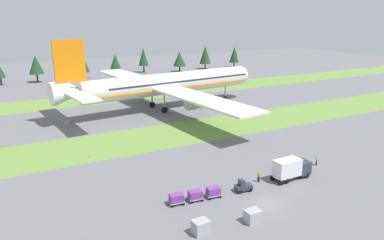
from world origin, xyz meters
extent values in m
plane|color=slate|center=(0.00, 0.00, 0.00)|extent=(400.00, 400.00, 0.00)
cube|color=olive|center=(0.00, 35.67, 0.00)|extent=(320.00, 16.52, 0.01)
cube|color=olive|center=(0.00, 80.71, 0.00)|extent=(320.00, 16.52, 0.01)
cylinder|color=silver|center=(11.96, 58.19, 7.39)|extent=(52.80, 11.64, 6.03)
sphere|color=silver|center=(38.03, 61.01, 7.39)|extent=(5.91, 5.91, 5.91)
cone|color=silver|center=(-16.66, 55.09, 7.84)|extent=(9.52, 6.66, 5.73)
cube|color=orange|center=(11.96, 58.19, 6.33)|extent=(51.54, 11.62, 0.36)
cube|color=#283342|center=(15.14, 58.53, 8.14)|extent=(46.44, 11.01, 0.44)
cube|color=silver|center=(6.56, 78.33, 6.79)|extent=(12.05, 35.87, 0.54)
cylinder|color=#A3A3A8|center=(8.37, 73.22, 4.80)|extent=(5.44, 3.85, 3.32)
cube|color=silver|center=(10.99, 37.36, 6.79)|extent=(12.05, 35.87, 0.54)
cylinder|color=#A3A3A8|center=(11.67, 42.74, 4.80)|extent=(5.44, 3.85, 3.32)
cube|color=silver|center=(-16.91, 63.32, 8.29)|extent=(6.01, 13.22, 0.38)
cube|color=silver|center=(-15.14, 47.00, 8.29)|extent=(6.01, 13.22, 0.38)
cube|color=orange|center=(-16.02, 55.16, 15.53)|extent=(7.51, 1.45, 10.25)
cylinder|color=#A3A3A8|center=(32.31, 60.39, 3.54)|extent=(0.44, 0.44, 5.88)
cylinder|color=black|center=(32.31, 60.39, 0.60)|extent=(1.24, 0.55, 1.20)
cylinder|color=#A3A3A8|center=(7.39, 61.33, 3.67)|extent=(0.44, 0.44, 5.63)
cylinder|color=black|center=(7.39, 61.33, 0.85)|extent=(1.75, 0.77, 1.70)
cylinder|color=#A3A3A8|center=(8.17, 54.14, 3.67)|extent=(0.44, 0.44, 5.63)
cylinder|color=black|center=(8.17, 54.14, 0.85)|extent=(1.75, 0.77, 1.70)
cube|color=#2D333D|center=(-0.47, 4.99, 0.69)|extent=(2.73, 1.59, 0.77)
cube|color=#283342|center=(-0.86, 5.04, 1.52)|extent=(0.82, 1.16, 0.90)
cylinder|color=black|center=(0.50, 5.44, 0.30)|extent=(0.62, 0.27, 0.60)
cylinder|color=black|center=(0.37, 4.34, 0.30)|extent=(0.62, 0.27, 0.60)
cylinder|color=black|center=(-1.31, 5.65, 0.30)|extent=(0.62, 0.27, 0.60)
cylinder|color=black|center=(-1.43, 4.55, 0.30)|extent=(0.62, 0.27, 0.60)
cube|color=#A3A3A8|center=(-5.53, 5.58, 0.40)|extent=(2.36, 1.74, 0.10)
cube|color=#70388E|center=(-5.53, 5.58, 1.00)|extent=(2.07, 1.53, 1.10)
cylinder|color=black|center=(-4.63, 6.17, 0.20)|extent=(0.41, 0.16, 0.40)
cylinder|color=black|center=(-4.78, 4.80, 0.20)|extent=(0.41, 0.16, 0.40)
cylinder|color=black|center=(-6.29, 6.36, 0.20)|extent=(0.41, 0.16, 0.40)
cylinder|color=black|center=(-6.44, 4.99, 0.20)|extent=(0.41, 0.16, 0.40)
cube|color=#A3A3A8|center=(-8.42, 5.91, 0.40)|extent=(2.36, 1.74, 0.10)
cube|color=#70388E|center=(-8.42, 5.91, 1.00)|extent=(2.07, 1.53, 1.10)
cylinder|color=black|center=(-7.51, 6.50, 0.20)|extent=(0.41, 0.16, 0.40)
cylinder|color=black|center=(-7.66, 5.13, 0.20)|extent=(0.41, 0.16, 0.40)
cylinder|color=black|center=(-9.17, 6.69, 0.20)|extent=(0.41, 0.16, 0.40)
cylinder|color=black|center=(-9.33, 5.32, 0.20)|extent=(0.41, 0.16, 0.40)
cube|color=#A3A3A8|center=(-11.30, 6.24, 0.40)|extent=(2.36, 1.74, 0.10)
cube|color=#70388E|center=(-11.30, 6.24, 1.00)|extent=(2.07, 1.53, 1.10)
cylinder|color=black|center=(-10.39, 6.83, 0.20)|extent=(0.41, 0.16, 0.40)
cylinder|color=black|center=(-10.55, 5.46, 0.20)|extent=(0.41, 0.16, 0.40)
cylinder|color=black|center=(-12.05, 7.02, 0.20)|extent=(0.41, 0.16, 0.40)
cylinder|color=black|center=(-12.21, 5.65, 0.20)|extent=(0.41, 0.16, 0.40)
cube|color=#2D333D|center=(11.41, 4.95, 1.58)|extent=(2.23, 2.33, 2.20)
cube|color=#283342|center=(12.47, 4.97, 2.02)|extent=(0.11, 2.07, 0.97)
cube|color=silver|center=(8.06, 4.90, 2.18)|extent=(4.53, 2.36, 2.80)
cylinder|color=black|center=(11.62, 5.95, 0.48)|extent=(0.96, 0.31, 0.96)
cylinder|color=black|center=(11.65, 3.95, 0.48)|extent=(0.96, 0.31, 0.96)
cylinder|color=black|center=(7.15, 5.89, 0.48)|extent=(0.96, 0.31, 0.96)
cylinder|color=black|center=(7.18, 3.89, 0.48)|extent=(0.96, 0.31, 0.96)
cylinder|color=black|center=(6.02, 5.88, 0.48)|extent=(0.96, 0.31, 0.96)
cylinder|color=black|center=(6.05, 3.88, 0.48)|extent=(0.96, 0.31, 0.96)
cylinder|color=black|center=(3.62, 6.66, 0.42)|extent=(0.18, 0.18, 0.85)
cylinder|color=black|center=(3.69, 6.45, 0.42)|extent=(0.18, 0.18, 0.85)
cylinder|color=orange|center=(3.65, 6.55, 1.16)|extent=(0.36, 0.36, 0.62)
sphere|color=tan|center=(3.65, 6.55, 1.62)|extent=(0.24, 0.24, 0.24)
cylinder|color=orange|center=(3.58, 6.77, 1.13)|extent=(0.10, 0.10, 0.58)
cylinder|color=orange|center=(3.72, 6.34, 1.13)|extent=(0.10, 0.10, 0.58)
cylinder|color=black|center=(17.25, 7.15, 0.42)|extent=(0.18, 0.18, 0.85)
cylinder|color=black|center=(17.04, 7.07, 0.42)|extent=(0.18, 0.18, 0.85)
cylinder|color=orange|center=(17.14, 7.11, 1.16)|extent=(0.36, 0.36, 0.62)
sphere|color=tan|center=(17.14, 7.11, 1.62)|extent=(0.24, 0.24, 0.24)
cylinder|color=orange|center=(17.36, 7.19, 1.13)|extent=(0.10, 0.10, 0.58)
cylinder|color=orange|center=(16.93, 7.02, 1.13)|extent=(0.10, 0.10, 0.58)
cube|color=#A3A3A8|center=(-11.80, -1.72, 0.89)|extent=(2.08, 1.70, 1.78)
cube|color=#A3A3A8|center=(-4.56, -2.66, 0.84)|extent=(2.00, 1.60, 1.68)
cone|color=orange|center=(-17.98, 30.29, 0.29)|extent=(0.44, 0.44, 0.58)
cone|color=orange|center=(12.90, 30.37, 0.23)|extent=(0.44, 0.44, 0.46)
cylinder|color=#4C3823|center=(-30.99, 123.62, 1.47)|extent=(0.70, 0.70, 2.94)
cylinder|color=#4C3823|center=(-17.71, 123.41, 1.75)|extent=(0.70, 0.70, 3.51)
cone|color=#1E4223|center=(-17.71, 123.41, 7.23)|extent=(5.86, 5.86, 7.44)
cylinder|color=#4C3823|center=(0.95, 124.98, 1.36)|extent=(0.70, 0.70, 2.73)
cone|color=#1E4223|center=(0.95, 124.98, 7.11)|extent=(5.99, 5.99, 8.76)
cylinder|color=#4C3823|center=(16.46, 127.86, 1.46)|extent=(0.70, 0.70, 2.92)
cone|color=#1E4223|center=(16.46, 127.86, 6.22)|extent=(4.93, 4.93, 6.60)
cylinder|color=#4C3823|center=(30.51, 128.87, 1.65)|extent=(0.70, 0.70, 3.31)
cone|color=#1E4223|center=(30.51, 128.87, 7.48)|extent=(4.71, 4.71, 8.35)
cylinder|color=#4C3823|center=(46.82, 123.07, 1.38)|extent=(0.70, 0.70, 2.76)
cone|color=#1E4223|center=(46.82, 123.07, 6.20)|extent=(6.23, 6.23, 6.87)
cylinder|color=#4C3823|center=(62.74, 125.69, 1.35)|extent=(0.70, 0.70, 2.71)
cone|color=#1E4223|center=(62.74, 125.69, 7.14)|extent=(5.80, 5.80, 8.87)
cylinder|color=#4C3823|center=(79.84, 124.49, 1.26)|extent=(0.70, 0.70, 2.52)
cone|color=#1E4223|center=(79.84, 124.49, 6.65)|extent=(5.05, 5.05, 8.27)
camera|label=1|loc=(-31.32, -35.93, 25.82)|focal=33.96mm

